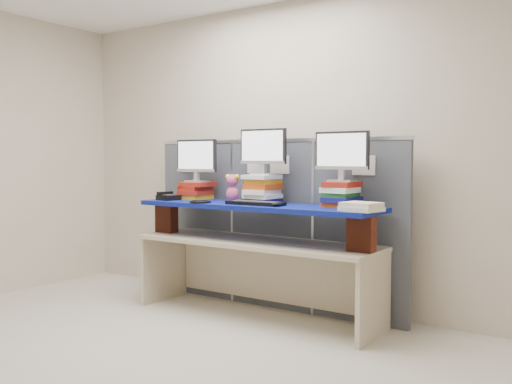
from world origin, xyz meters
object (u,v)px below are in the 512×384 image
Objects in this scene: blue_board at (256,206)px; monitor_right at (342,153)px; desk_phone at (168,197)px; keyboard at (255,203)px; monitor_left at (197,158)px; desk at (256,256)px; monitor_center at (263,149)px.

monitor_right is at bearing 9.11° from blue_board.
monitor_right reaches higher than desk_phone.
monitor_right is at bearing 18.11° from desk_phone.
monitor_right is at bearing 17.55° from keyboard.
blue_board is 0.87m from monitor_left.
desk is 4.79× the size of monitor_right.
monitor_left is 0.45m from desk_phone.
desk_phone is (-0.92, -0.10, 0.47)m from desk.
monitor_center reaches higher than desk.
blue_board is 4.36× the size of keyboard.
desk_phone reaches higher than keyboard.
monitor_right is (0.74, 0.12, 0.45)m from blue_board.
desk is at bearing 0.16° from blue_board.
keyboard reaches higher than blue_board.
monitor_left is at bearing 165.33° from keyboard.
blue_board is at bearing -8.88° from monitor_left.
desk is 1.00× the size of blue_board.
desk is 1.04m from desk_phone.
keyboard is at bearing -58.14° from desk.
keyboard reaches higher than desk.
desk is at bearing -86.10° from monitor_center.
desk is at bearing -8.88° from monitor_left.
monitor_right is 0.91× the size of keyboard.
monitor_center is 1.00× the size of monitor_right.
monitor_center is (-0.01, 0.12, 0.49)m from blue_board.
monitor_right is at bearing 0.00° from monitor_left.
blue_board is 4.81× the size of monitor_right.
monitor_left is 0.92m from keyboard.
blue_board is 0.93m from desk_phone.
blue_board is at bearing -179.84° from desk.
blue_board is 4.81× the size of monitor_left.
blue_board is (-0.00, 0.00, 0.42)m from desk.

